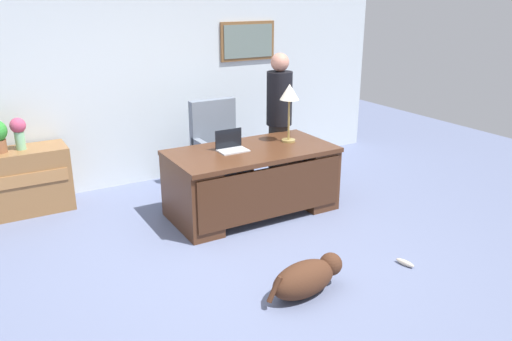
{
  "coord_description": "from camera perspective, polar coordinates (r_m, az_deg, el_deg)",
  "views": [
    {
      "loc": [
        -2.14,
        -3.81,
        2.41
      ],
      "look_at": [
        0.24,
        0.3,
        0.75
      ],
      "focal_mm": 36.01,
      "sensor_mm": 36.0,
      "label": 1
    }
  ],
  "objects": [
    {
      "name": "laptop",
      "position": [
        5.66,
        -2.8,
        2.82
      ],
      "size": [
        0.32,
        0.22,
        0.22
      ],
      "color": "#B2B5BA",
      "rests_on": "desk"
    },
    {
      "name": "vase_with_flowers",
      "position": [
        6.25,
        -24.88,
        4.07
      ],
      "size": [
        0.17,
        0.17,
        0.36
      ],
      "color": "#84C692",
      "rests_on": "credenza"
    },
    {
      "name": "dog_toy_bone",
      "position": [
        5.04,
        16.22,
        -9.82
      ],
      "size": [
        0.09,
        0.2,
        0.05
      ],
      "primitive_type": "ellipsoid",
      "rotation": [
        0.0,
        0.0,
        1.77
      ],
      "color": "beige",
      "rests_on": "ground_plane"
    },
    {
      "name": "desk",
      "position": [
        5.79,
        -0.34,
        -0.95
      ],
      "size": [
        1.84,
        0.95,
        0.76
      ],
      "color": "#4C2B19",
      "rests_on": "ground_plane"
    },
    {
      "name": "dog_lying",
      "position": [
        4.39,
        5.67,
        -11.74
      ],
      "size": [
        0.79,
        0.37,
        0.3
      ],
      "color": "#472819",
      "rests_on": "ground_plane"
    },
    {
      "name": "person_standing",
      "position": [
        6.52,
        2.57,
        5.71
      ],
      "size": [
        0.32,
        0.32,
        1.71
      ],
      "color": "#262323",
      "rests_on": "ground_plane"
    },
    {
      "name": "back_wall",
      "position": [
        6.85,
        -11.55,
        9.99
      ],
      "size": [
        7.0,
        0.16,
        2.7
      ],
      "color": "silver",
      "rests_on": "ground_plane"
    },
    {
      "name": "desk_lamp",
      "position": [
        5.89,
        3.73,
        8.28
      ],
      "size": [
        0.22,
        0.22,
        0.67
      ],
      "color": "#9E8447",
      "rests_on": "desk"
    },
    {
      "name": "ground_plane",
      "position": [
        4.99,
        -0.66,
        -9.61
      ],
      "size": [
        12.0,
        12.0,
        0.0
      ],
      "primitive_type": "plane",
      "color": "slate"
    },
    {
      "name": "armchair",
      "position": [
        6.51,
        -4.14,
        2.16
      ],
      "size": [
        0.6,
        0.59,
        1.13
      ],
      "color": "slate",
      "rests_on": "ground_plane"
    }
  ]
}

